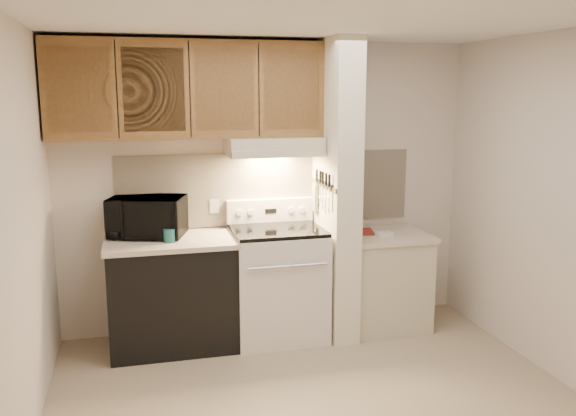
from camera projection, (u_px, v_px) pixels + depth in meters
name	position (u px, v px, depth m)	size (l,w,h in m)	color
floor	(317.00, 400.00, 4.16)	(3.60, 3.60, 0.00)	tan
ceiling	(320.00, 20.00, 3.69)	(3.60, 3.60, 0.00)	white
wall_back	(268.00, 187.00, 5.35)	(3.60, 0.02, 2.50)	beige
wall_left	(18.00, 238.00, 3.49)	(0.02, 3.00, 2.50)	beige
wall_right	(558.00, 208.00, 4.36)	(0.02, 3.00, 2.50)	beige
backsplash	(268.00, 188.00, 5.34)	(2.60, 0.02, 0.63)	beige
range_body	(277.00, 284.00, 5.17)	(0.76, 0.65, 0.92)	silver
oven_window	(287.00, 292.00, 4.86)	(0.50, 0.01, 0.30)	black
oven_handle	(288.00, 266.00, 4.79)	(0.02, 0.02, 0.65)	silver
cooktop	(277.00, 230.00, 5.08)	(0.74, 0.64, 0.03)	black
range_backguard	(270.00, 210.00, 5.33)	(0.76, 0.08, 0.20)	silver
range_display	(271.00, 211.00, 5.29)	(0.10, 0.01, 0.04)	black
range_knob_left_outer	(239.00, 213.00, 5.22)	(0.05, 0.05, 0.02)	silver
range_knob_left_inner	(251.00, 212.00, 5.25)	(0.05, 0.05, 0.02)	silver
range_knob_right_inner	(291.00, 210.00, 5.33)	(0.05, 0.05, 0.02)	silver
range_knob_right_outer	(302.00, 210.00, 5.36)	(0.05, 0.05, 0.02)	silver
dishwasher_front	(173.00, 295.00, 4.97)	(1.00, 0.63, 0.87)	black
left_countertop	(170.00, 241.00, 4.89)	(1.04, 0.67, 0.04)	beige
spoon_rest	(131.00, 235.00, 5.00)	(0.19, 0.06, 0.01)	black
teal_jar	(170.00, 235.00, 4.77)	(0.10, 0.10, 0.11)	#1A565A
outlet	(214.00, 206.00, 5.24)	(0.08, 0.01, 0.12)	beige
microwave	(147.00, 217.00, 4.94)	(0.59, 0.40, 0.32)	black
partition_pillar	(336.00, 190.00, 5.14)	(0.22, 0.70, 2.50)	silver
pillar_trim	(323.00, 185.00, 5.11)	(0.01, 0.70, 0.04)	brown
knife_strip	(324.00, 184.00, 5.05)	(0.02, 0.42, 0.04)	black
knife_blade_a	(329.00, 199.00, 4.91)	(0.01, 0.04, 0.16)	silver
knife_handle_a	(329.00, 181.00, 4.88)	(0.02, 0.02, 0.10)	black
knife_blade_b	(326.00, 198.00, 4.99)	(0.01, 0.04, 0.18)	silver
knife_handle_b	(326.00, 179.00, 4.95)	(0.02, 0.02, 0.10)	black
knife_blade_c	(322.00, 198.00, 5.07)	(0.01, 0.04, 0.20)	silver
knife_handle_c	(323.00, 178.00, 5.04)	(0.02, 0.02, 0.10)	black
knife_blade_d	(320.00, 194.00, 5.14)	(0.01, 0.04, 0.16)	silver
knife_handle_d	(320.00, 177.00, 5.10)	(0.02, 0.02, 0.10)	black
knife_blade_e	(316.00, 193.00, 5.24)	(0.01, 0.04, 0.18)	silver
knife_handle_e	(317.00, 175.00, 5.20)	(0.02, 0.02, 0.10)	black
oven_mitt	(315.00, 198.00, 5.29)	(0.03, 0.10, 0.23)	gray
right_cab_base	(384.00, 282.00, 5.41)	(0.70, 0.60, 0.81)	beige
right_countertop	(385.00, 236.00, 5.33)	(0.74, 0.64, 0.04)	beige
red_folder	(362.00, 232.00, 5.38)	(0.20, 0.27, 0.01)	maroon
white_box	(384.00, 234.00, 5.22)	(0.14, 0.09, 0.04)	white
range_hood	(274.00, 146.00, 5.07)	(0.78, 0.44, 0.15)	beige
hood_lip	(279.00, 154.00, 4.88)	(0.78, 0.04, 0.06)	beige
upper_cabinets	(188.00, 90.00, 4.86)	(2.18, 0.33, 0.77)	brown
cab_door_a	(79.00, 90.00, 4.51)	(0.46, 0.01, 0.63)	brown
cab_gap_a	(117.00, 90.00, 4.57)	(0.01, 0.01, 0.73)	black
cab_door_b	(154.00, 90.00, 4.64)	(0.46, 0.01, 0.63)	brown
cab_gap_b	(190.00, 90.00, 4.71)	(0.01, 0.01, 0.73)	black
cab_door_c	(225.00, 90.00, 4.77)	(0.46, 0.01, 0.63)	brown
cab_gap_c	(259.00, 90.00, 4.84)	(0.01, 0.01, 0.73)	black
cab_door_d	(292.00, 90.00, 4.91)	(0.46, 0.01, 0.63)	brown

